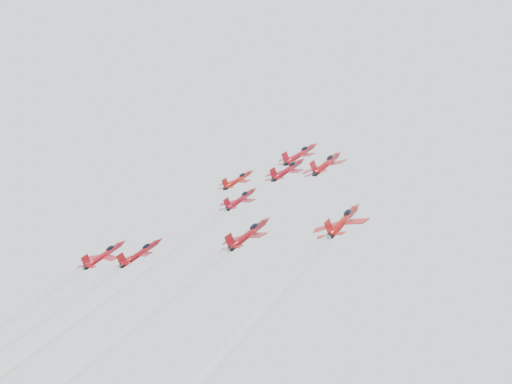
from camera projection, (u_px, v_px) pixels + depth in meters
The scene contains 5 objects.
jet_lead at pixel (300, 154), 151.40m from camera, with size 10.61×13.25×9.54m.
jet_row2_left at pixel (238, 180), 148.93m from camera, with size 8.92×11.14×8.03m.
jet_row2_center at pixel (288, 170), 139.92m from camera, with size 9.90×12.36×8.91m.
jet_row2_right at pixel (327, 163), 132.09m from camera, with size 10.57×13.19×9.50m.
jet_center at pixel (94, 308), 96.27m from camera, with size 8.77×79.05×55.23m.
Camera 1 is at (75.11, -96.58, 113.93)m, focal length 45.00 mm.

